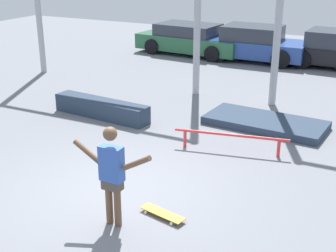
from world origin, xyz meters
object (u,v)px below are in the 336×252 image
(grind_box, at_px, (101,108))
(manual_pad, at_px, (265,123))
(grind_rail, at_px, (231,137))
(parked_car_green, at_px, (191,39))
(skateboarder, at_px, (112,171))
(skateboard, at_px, (163,213))
(parked_car_blue, at_px, (255,44))

(grind_box, relative_size, manual_pad, 0.95)
(grind_rail, distance_m, parked_car_green, 10.14)
(skateboarder, distance_m, skateboard, 1.18)
(grind_rail, bearing_deg, skateboard, -91.71)
(skateboarder, xyz_separation_m, grind_box, (-3.08, 4.15, -0.70))
(skateboard, relative_size, grind_box, 0.30)
(grind_box, xyz_separation_m, grind_rail, (3.76, -0.61, 0.09))
(grind_rail, relative_size, parked_car_blue, 0.62)
(skateboard, xyz_separation_m, grind_rail, (0.09, 3.01, 0.26))
(skateboard, height_order, manual_pad, manual_pad)
(skateboarder, relative_size, parked_car_blue, 0.42)
(skateboard, xyz_separation_m, parked_car_green, (-4.84, 11.87, 0.54))
(skateboarder, bearing_deg, skateboard, 43.08)
(grind_box, bearing_deg, parked_car_green, 98.09)
(skateboarder, distance_m, manual_pad, 5.54)
(skateboard, height_order, parked_car_green, parked_car_green)
(skateboard, height_order, parked_car_blue, parked_car_blue)
(grind_rail, xyz_separation_m, parked_car_green, (-4.93, 8.86, 0.28))
(manual_pad, bearing_deg, skateboard, -93.95)
(skateboarder, xyz_separation_m, manual_pad, (0.93, 5.39, -0.83))
(grind_box, height_order, grind_rail, grind_box)
(parked_car_green, bearing_deg, grind_rail, -56.28)
(skateboarder, xyz_separation_m, parked_car_green, (-4.25, 12.41, -0.32))
(grind_rail, xyz_separation_m, parked_car_blue, (-2.19, 8.85, 0.33))
(manual_pad, height_order, parked_car_green, parked_car_green)
(skateboard, bearing_deg, grind_rail, 100.71)
(skateboarder, relative_size, grind_box, 0.60)
(skateboarder, relative_size, parked_car_green, 0.36)
(skateboard, height_order, grind_box, grind_box)
(skateboarder, relative_size, skateboard, 1.98)
(grind_box, distance_m, parked_car_green, 8.35)
(manual_pad, bearing_deg, grind_rail, -97.59)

